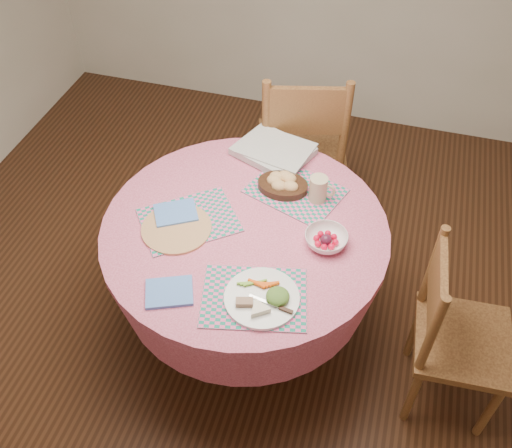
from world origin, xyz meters
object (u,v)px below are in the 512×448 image
at_px(chair_back, 302,146).
at_px(bread_bowl, 283,183).
at_px(chair_right, 453,333).
at_px(latte_mug, 319,189).
at_px(dinner_plate, 263,298).
at_px(fruit_bowl, 326,240).
at_px(wicker_trivet, 177,228).
at_px(dining_table, 245,256).

bearing_deg(chair_back, bread_bowl, 78.43).
xyz_separation_m(chair_right, latte_mug, (-0.67, 0.35, 0.34)).
distance_m(dinner_plate, fruit_bowl, 0.39).
bearing_deg(latte_mug, wicker_trivet, -147.41).
distance_m(chair_right, wicker_trivet, 1.25).
xyz_separation_m(bread_bowl, fruit_bowl, (0.26, -0.28, -0.01)).
height_order(chair_right, wicker_trivet, chair_right).
xyz_separation_m(chair_back, dinner_plate, (0.12, -1.22, 0.22)).
bearing_deg(bread_bowl, dining_table, -109.35).
bearing_deg(fruit_bowl, bread_bowl, 132.68).
bearing_deg(dining_table, chair_back, 85.67).
bearing_deg(chair_right, chair_back, 39.08).
bearing_deg(bread_bowl, chair_back, 93.07).
bearing_deg(dinner_plate, bread_bowl, 97.65).
height_order(chair_right, chair_back, chair_back).
relative_size(dining_table, wicker_trivet, 4.13).
height_order(dining_table, chair_back, chair_back).
xyz_separation_m(dining_table, latte_mug, (0.27, 0.25, 0.26)).
relative_size(chair_back, wicker_trivet, 3.49).
relative_size(chair_back, fruit_bowl, 5.12).
bearing_deg(dinner_plate, wicker_trivet, 150.23).
xyz_separation_m(chair_right, wicker_trivet, (-1.21, 0.00, 0.28)).
xyz_separation_m(chair_right, bread_bowl, (-0.84, 0.37, 0.31)).
xyz_separation_m(bread_bowl, latte_mug, (0.17, -0.02, 0.03)).
xyz_separation_m(dining_table, dinner_plate, (0.18, -0.36, 0.22)).
bearing_deg(chair_right, fruit_bowl, 77.38).
height_order(dinner_plate, latte_mug, latte_mug).
distance_m(dining_table, chair_right, 0.95).
xyz_separation_m(dining_table, bread_bowl, (0.10, 0.27, 0.23)).
distance_m(dining_table, wicker_trivet, 0.35).
relative_size(wicker_trivet, fruit_bowl, 1.47).
bearing_deg(dinner_plate, dining_table, 116.90).
xyz_separation_m(wicker_trivet, latte_mug, (0.54, 0.35, 0.06)).
relative_size(dining_table, latte_mug, 10.30).
relative_size(dinner_plate, latte_mug, 2.40).
xyz_separation_m(dinner_plate, latte_mug, (0.08, 0.61, 0.05)).
height_order(chair_back, dinner_plate, chair_back).
bearing_deg(dining_table, fruit_bowl, -0.49).
height_order(chair_right, latte_mug, chair_right).
bearing_deg(chair_right, wicker_trivet, 86.54).
relative_size(chair_right, wicker_trivet, 3.03).
bearing_deg(chair_back, dinner_plate, 80.81).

